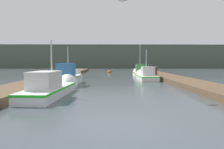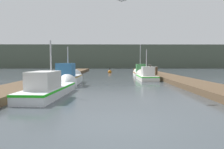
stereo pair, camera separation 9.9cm
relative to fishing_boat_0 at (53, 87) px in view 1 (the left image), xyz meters
name	(u,v)px [view 1 (the left image)]	position (x,y,z in m)	size (l,w,h in m)	color
ground_plane	(121,128)	(3.39, -5.59, -0.42)	(200.00, 200.00, 0.00)	#3D4449
dock_left	(58,77)	(-2.39, 10.41, -0.23)	(2.43, 40.00, 0.37)	brown
dock_right	(166,77)	(9.18, 10.41, -0.23)	(2.43, 40.00, 0.37)	brown
distant_shore_ridge	(110,57)	(3.39, 50.65, 2.77)	(120.00, 16.00, 6.38)	#4C5647
fishing_boat_0	(53,87)	(0.00, 0.00, 0.00)	(1.86, 6.04, 3.41)	silver
fishing_boat_1	(69,77)	(-0.21, 5.16, 0.13)	(1.75, 4.50, 3.45)	silver
fishing_boat_2	(145,76)	(6.74, 9.21, -0.06)	(1.67, 4.63, 3.53)	silver
fishing_boat_3	(140,73)	(6.85, 13.73, 0.03)	(1.59, 4.94, 4.33)	silver
mooring_piling_0	(156,72)	(8.18, 10.62, 0.23)	(0.28, 0.28, 1.27)	#473523
mooring_piling_1	(150,71)	(8.09, 13.57, 0.29)	(0.32, 0.32, 1.40)	#473523
channel_buoy	(109,72)	(3.09, 20.66, -0.25)	(0.58, 0.58, 1.08)	#BF6513
seagull_lead	(122,1)	(3.77, -0.26, 4.59)	(0.56, 0.30, 0.12)	white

